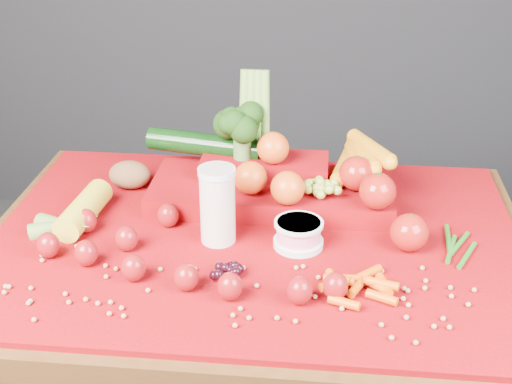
# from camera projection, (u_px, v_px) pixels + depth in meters

# --- Properties ---
(table) EXTENTS (1.10, 0.80, 0.75)m
(table) POSITION_uv_depth(u_px,v_px,m) (255.00, 280.00, 1.47)
(table) COLOR #341B0B
(table) RESTS_ON ground
(red_cloth) EXTENTS (1.05, 0.75, 0.01)m
(red_cloth) POSITION_uv_depth(u_px,v_px,m) (255.00, 238.00, 1.43)
(red_cloth) COLOR maroon
(red_cloth) RESTS_ON table
(milk_glass) EXTENTS (0.07, 0.07, 0.16)m
(milk_glass) POSITION_uv_depth(u_px,v_px,m) (218.00, 203.00, 1.37)
(milk_glass) COLOR beige
(milk_glass) RESTS_ON red_cloth
(yogurt_bowl) EXTENTS (0.10, 0.10, 0.05)m
(yogurt_bowl) POSITION_uv_depth(u_px,v_px,m) (299.00, 233.00, 1.38)
(yogurt_bowl) COLOR silver
(yogurt_bowl) RESTS_ON red_cloth
(strawberry_scatter) EXTENTS (0.58, 0.28, 0.06)m
(strawberry_scatter) POSITION_uv_depth(u_px,v_px,m) (166.00, 255.00, 1.31)
(strawberry_scatter) COLOR maroon
(strawberry_scatter) RESTS_ON red_cloth
(dark_grape_cluster) EXTENTS (0.06, 0.05, 0.03)m
(dark_grape_cluster) POSITION_uv_depth(u_px,v_px,m) (228.00, 272.00, 1.29)
(dark_grape_cluster) COLOR black
(dark_grape_cluster) RESTS_ON red_cloth
(soybean_scatter) EXTENTS (0.84, 0.24, 0.01)m
(soybean_scatter) POSITION_uv_depth(u_px,v_px,m) (243.00, 291.00, 1.25)
(soybean_scatter) COLOR #A77848
(soybean_scatter) RESTS_ON red_cloth
(corn_ear) EXTENTS (0.19, 0.24, 0.06)m
(corn_ear) POSITION_uv_depth(u_px,v_px,m) (71.00, 220.00, 1.44)
(corn_ear) COLOR gold
(corn_ear) RESTS_ON red_cloth
(potato) EXTENTS (0.10, 0.07, 0.06)m
(potato) POSITION_uv_depth(u_px,v_px,m) (130.00, 175.00, 1.60)
(potato) COLOR brown
(potato) RESTS_ON red_cloth
(baby_carrot_pile) EXTENTS (0.17, 0.18, 0.03)m
(baby_carrot_pile) POSITION_uv_depth(u_px,v_px,m) (361.00, 284.00, 1.24)
(baby_carrot_pile) COLOR #C64807
(baby_carrot_pile) RESTS_ON red_cloth
(green_bean_pile) EXTENTS (0.14, 0.12, 0.01)m
(green_bean_pile) POSITION_uv_depth(u_px,v_px,m) (457.00, 247.00, 1.38)
(green_bean_pile) COLOR #1F6016
(green_bean_pile) RESTS_ON red_cloth
(produce_mound) EXTENTS (0.61, 0.36, 0.27)m
(produce_mound) POSITION_uv_depth(u_px,v_px,m) (282.00, 177.00, 1.54)
(produce_mound) COLOR maroon
(produce_mound) RESTS_ON red_cloth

